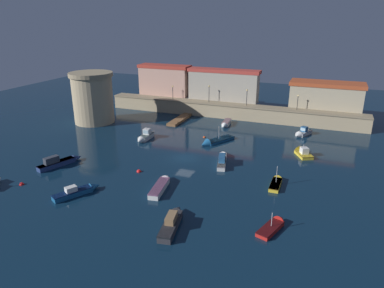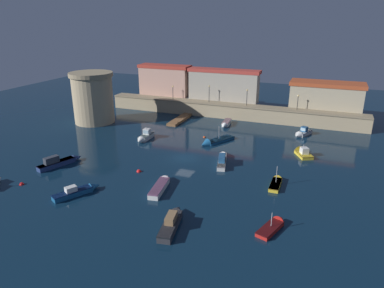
{
  "view_description": "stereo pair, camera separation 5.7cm",
  "coord_description": "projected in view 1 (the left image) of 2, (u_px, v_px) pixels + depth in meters",
  "views": [
    {
      "loc": [
        19.16,
        -45.96,
        20.39
      ],
      "look_at": [
        0.0,
        2.97,
        1.29
      ],
      "focal_mm": 32.95,
      "sensor_mm": 36.0,
      "label": 1
    },
    {
      "loc": [
        19.21,
        -45.93,
        20.39
      ],
      "look_at": [
        0.0,
        2.97,
        1.29
      ],
      "focal_mm": 32.95,
      "sensor_mm": 36.0,
      "label": 2
    }
  ],
  "objects": [
    {
      "name": "quay_lamp_2",
      "position": [
        247.0,
        95.0,
        72.28
      ],
      "size": [
        0.32,
        0.32,
        3.34
      ],
      "color": "black",
      "rests_on": "quay_wall"
    },
    {
      "name": "moored_boat_0",
      "position": [
        226.0,
        123.0,
        69.64
      ],
      "size": [
        1.55,
        5.08,
        1.13
      ],
      "rotation": [
        0.0,
        0.0,
        -1.49
      ],
      "color": "white",
      "rests_on": "ground"
    },
    {
      "name": "moored_boat_6",
      "position": [
        222.0,
        159.0,
        52.06
      ],
      "size": [
        2.73,
        7.1,
        1.67
      ],
      "rotation": [
        0.0,
        0.0,
        1.81
      ],
      "color": "white",
      "rests_on": "ground"
    },
    {
      "name": "quay_lamp_3",
      "position": [
        298.0,
        100.0,
        68.87
      ],
      "size": [
        0.32,
        0.32,
        2.98
      ],
      "color": "black",
      "rests_on": "quay_wall"
    },
    {
      "name": "ground_plane",
      "position": [
        185.0,
        158.0,
        53.75
      ],
      "size": [
        138.88,
        138.88,
        0.0
      ],
      "primitive_type": "plane",
      "color": "#0C2338"
    },
    {
      "name": "mooring_buoy_0",
      "position": [
        22.0,
        185.0,
        45.26
      ],
      "size": [
        0.61,
        0.61,
        0.61
      ],
      "primitive_type": "sphere",
      "color": "red",
      "rests_on": "ground"
    },
    {
      "name": "moored_boat_11",
      "position": [
        274.0,
        225.0,
        36.05
      ],
      "size": [
        2.69,
        4.81,
        2.38
      ],
      "rotation": [
        0.0,
        0.0,
        1.25
      ],
      "color": "red",
      "rests_on": "ground"
    },
    {
      "name": "mooring_buoy_1",
      "position": [
        139.0,
        172.0,
        49.03
      ],
      "size": [
        0.66,
        0.66,
        0.66
      ],
      "primitive_type": "sphere",
      "color": "red",
      "rests_on": "ground"
    },
    {
      "name": "moored_boat_7",
      "position": [
        276.0,
        182.0,
        45.37
      ],
      "size": [
        1.2,
        4.77,
        3.01
      ],
      "rotation": [
        0.0,
        0.0,
        1.57
      ],
      "color": "gold",
      "rests_on": "ground"
    },
    {
      "name": "moored_boat_10",
      "position": [
        172.0,
        221.0,
        36.4
      ],
      "size": [
        2.44,
        6.7,
        1.72
      ],
      "rotation": [
        0.0,
        0.0,
        1.74
      ],
      "color": "#333338",
      "rests_on": "ground"
    },
    {
      "name": "moored_boat_4",
      "position": [
        145.0,
        137.0,
        61.54
      ],
      "size": [
        1.55,
        4.91,
        2.37
      ],
      "rotation": [
        0.0,
        0.0,
        -1.54
      ],
      "color": "silver",
      "rests_on": "ground"
    },
    {
      "name": "quay_lamp_1",
      "position": [
        209.0,
        91.0,
        75.04
      ],
      "size": [
        0.32,
        0.32,
        3.59
      ],
      "color": "black",
      "rests_on": "quay_wall"
    },
    {
      "name": "quay_lamp_0",
      "position": [
        173.0,
        90.0,
        78.08
      ],
      "size": [
        0.32,
        0.32,
        2.95
      ],
      "color": "black",
      "rests_on": "quay_wall"
    },
    {
      "name": "moored_boat_3",
      "position": [
        78.0,
        191.0,
        42.74
      ],
      "size": [
        3.82,
        5.86,
        1.51
      ],
      "rotation": [
        0.0,
        0.0,
        1.09
      ],
      "color": "#195689",
      "rests_on": "ground"
    },
    {
      "name": "moored_boat_12",
      "position": [
        213.0,
        142.0,
        60.05
      ],
      "size": [
        4.87,
        7.06,
        3.34
      ],
      "rotation": [
        0.0,
        0.0,
        -2.07
      ],
      "color": "#195689",
      "rests_on": "ground"
    },
    {
      "name": "pier_dock",
      "position": [
        180.0,
        119.0,
        72.99
      ],
      "size": [
        1.93,
        9.05,
        0.7
      ],
      "color": "brown",
      "rests_on": "ground"
    },
    {
      "name": "fortress_tower",
      "position": [
        93.0,
        97.0,
        70.39
      ],
      "size": [
        8.54,
        8.54,
        10.08
      ],
      "color": "tan",
      "rests_on": "ground"
    },
    {
      "name": "moored_boat_9",
      "position": [
        302.0,
        133.0,
        63.83
      ],
      "size": [
        3.09,
        4.74,
        1.89
      ],
      "rotation": [
        0.0,
        0.0,
        -1.98
      ],
      "color": "silver",
      "rests_on": "ground"
    },
    {
      "name": "old_town_backdrop",
      "position": [
        242.0,
        87.0,
        75.9
      ],
      "size": [
        48.63,
        5.85,
        7.16
      ],
      "color": "tan",
      "rests_on": "ground"
    },
    {
      "name": "quay_wall",
      "position": [
        229.0,
        111.0,
        74.79
      ],
      "size": [
        54.86,
        3.28,
        2.99
      ],
      "color": "tan",
      "rests_on": "ground"
    },
    {
      "name": "mooring_buoy_2",
      "position": [
        204.0,
        137.0,
        62.9
      ],
      "size": [
        0.48,
        0.48,
        0.48
      ],
      "primitive_type": "sphere",
      "color": "#EA4C19",
      "rests_on": "ground"
    },
    {
      "name": "moored_boat_5",
      "position": [
        161.0,
        185.0,
        44.38
      ],
      "size": [
        2.23,
        6.61,
        1.21
      ],
      "rotation": [
        0.0,
        0.0,
        1.72
      ],
      "color": "white",
      "rests_on": "ground"
    },
    {
      "name": "moored_boat_1",
      "position": [
        302.0,
        152.0,
        54.99
      ],
      "size": [
        3.49,
        4.51,
        2.4
      ],
      "rotation": [
        0.0,
        0.0,
        2.06
      ],
      "color": "gold",
      "rests_on": "ground"
    },
    {
      "name": "moored_boat_2",
      "position": [
        60.0,
        162.0,
        50.98
      ],
      "size": [
        3.37,
        6.86,
        1.85
      ],
      "rotation": [
        0.0,
        0.0,
        1.23
      ],
      "color": "navy",
      "rests_on": "ground"
    }
  ]
}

